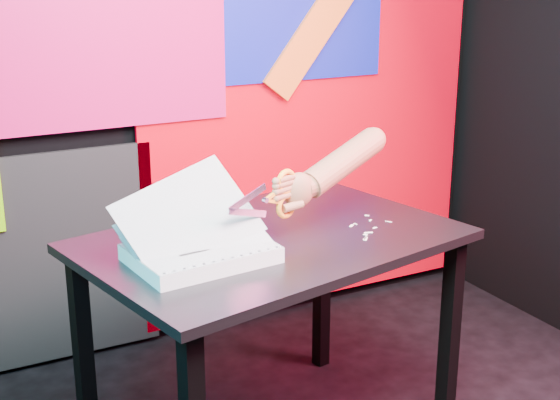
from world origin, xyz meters
TOP-DOWN VIEW (x-y plane):
  - room at (0.00, 0.00)m, footprint 3.01×3.01m
  - backdrop at (0.06, 1.46)m, footprint 2.88×0.05m
  - work_table at (-0.02, 0.56)m, footprint 1.25×0.96m
  - printout_stack at (-0.29, 0.48)m, footprint 0.44×0.32m
  - scissors at (-0.01, 0.51)m, footprint 0.26×0.10m
  - hand_forearm at (0.22, 0.58)m, footprint 0.49×0.20m
  - paper_clippings at (0.28, 0.48)m, footprint 0.18×0.21m

SIDE VIEW (x-z plane):
  - work_table at x=-0.02m, z-range 0.28..1.03m
  - paper_clippings at x=0.28m, z-range 0.75..0.75m
  - printout_stack at x=-0.29m, z-range 0.63..0.92m
  - scissors at x=-0.01m, z-range 0.82..0.97m
  - hand_forearm at x=0.22m, z-range 0.84..1.04m
  - backdrop at x=0.06m, z-range -0.08..2.00m
  - room at x=0.00m, z-range 0.00..2.71m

